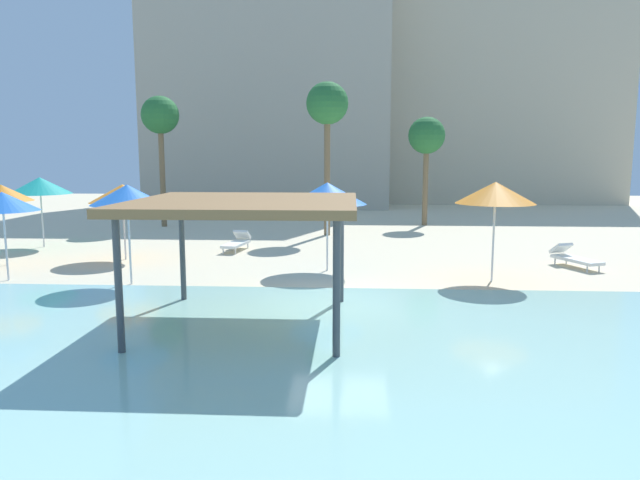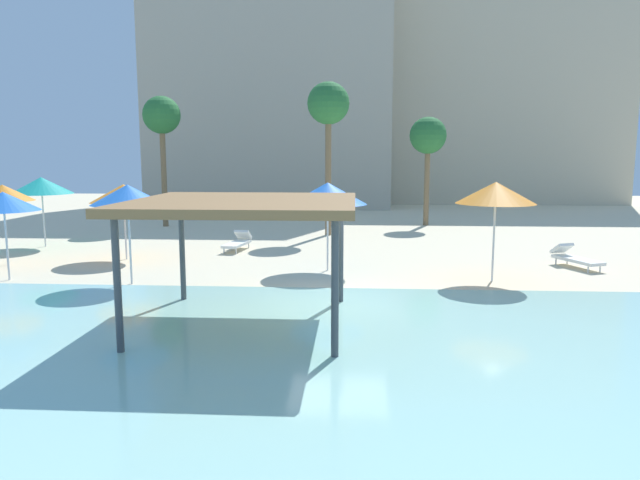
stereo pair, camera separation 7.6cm
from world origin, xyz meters
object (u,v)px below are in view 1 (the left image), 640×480
(beach_umbrella_blue_1, at_px, (327,193))
(lounge_chair_0, at_px, (237,242))
(beach_umbrella_blue_6, at_px, (2,202))
(palm_tree_0, at_px, (160,118))
(shade_pavilion, at_px, (245,207))
(palm_tree_2, at_px, (427,138))
(palm_tree_1, at_px, (327,107))
(beach_umbrella_orange_3, at_px, (495,193))
(beach_umbrella_orange_0, at_px, (2,193))
(beach_umbrella_teal_2, at_px, (40,186))
(beach_umbrella_blue_4, at_px, (127,195))
(lounge_chair_2, at_px, (573,257))
(beach_umbrella_orange_7, at_px, (123,193))

(beach_umbrella_blue_1, relative_size, lounge_chair_0, 1.43)
(beach_umbrella_blue_6, distance_m, palm_tree_0, 13.46)
(shade_pavilion, bearing_deg, beach_umbrella_blue_1, 76.46)
(palm_tree_2, bearing_deg, palm_tree_1, -140.58)
(lounge_chair_0, height_order, palm_tree_0, palm_tree_0)
(beach_umbrella_blue_1, height_order, lounge_chair_0, beach_umbrella_blue_1)
(beach_umbrella_blue_6, height_order, palm_tree_2, palm_tree_2)
(beach_umbrella_blue_6, bearing_deg, beach_umbrella_orange_3, 2.85)
(beach_umbrella_orange_3, relative_size, beach_umbrella_blue_6, 1.11)
(beach_umbrella_orange_0, bearing_deg, beach_umbrella_teal_2, 102.07)
(lounge_chair_0, bearing_deg, beach_umbrella_blue_4, -8.44)
(beach_umbrella_blue_6, distance_m, palm_tree_1, 14.08)
(palm_tree_1, bearing_deg, palm_tree_2, 39.42)
(lounge_chair_0, distance_m, lounge_chair_2, 12.08)
(beach_umbrella_orange_3, xyz_separation_m, palm_tree_1, (-5.28, 9.56, 3.19))
(beach_umbrella_orange_3, height_order, palm_tree_1, palm_tree_1)
(beach_umbrella_orange_3, distance_m, palm_tree_1, 11.37)
(beach_umbrella_orange_0, relative_size, beach_umbrella_orange_3, 0.93)
(palm_tree_0, distance_m, palm_tree_1, 9.04)
(shade_pavilion, height_order, beach_umbrella_blue_1, beach_umbrella_blue_1)
(beach_umbrella_blue_4, distance_m, palm_tree_1, 12.19)
(beach_umbrella_orange_7, distance_m, palm_tree_2, 16.16)
(beach_umbrella_blue_1, bearing_deg, lounge_chair_2, 7.22)
(beach_umbrella_blue_6, relative_size, lounge_chair_0, 1.33)
(beach_umbrella_orange_0, relative_size, palm_tree_1, 0.39)
(beach_umbrella_teal_2, distance_m, palm_tree_2, 18.30)
(beach_umbrella_blue_4, relative_size, palm_tree_1, 0.41)
(beach_umbrella_blue_6, relative_size, palm_tree_0, 0.39)
(shade_pavilion, height_order, palm_tree_2, palm_tree_2)
(beach_umbrella_blue_1, height_order, palm_tree_2, palm_tree_2)
(shade_pavilion, xyz_separation_m, beach_umbrella_blue_1, (1.47, 6.12, -0.11))
(beach_umbrella_orange_7, bearing_deg, lounge_chair_0, 31.80)
(beach_umbrella_orange_0, relative_size, lounge_chair_0, 1.38)
(beach_umbrella_blue_4, bearing_deg, lounge_chair_2, 13.80)
(beach_umbrella_orange_7, bearing_deg, beach_umbrella_orange_0, -160.37)
(beach_umbrella_blue_1, bearing_deg, shade_pavilion, -103.54)
(beach_umbrella_teal_2, height_order, beach_umbrella_orange_7, beach_umbrella_teal_2)
(beach_umbrella_orange_3, distance_m, palm_tree_2, 13.78)
(beach_umbrella_orange_3, bearing_deg, beach_umbrella_blue_1, 165.09)
(beach_umbrella_blue_4, xyz_separation_m, beach_umbrella_orange_7, (-1.71, 3.87, -0.22))
(palm_tree_2, bearing_deg, beach_umbrella_blue_1, -110.43)
(palm_tree_0, bearing_deg, beach_umbrella_orange_3, -41.72)
(beach_umbrella_orange_7, relative_size, palm_tree_2, 0.47)
(beach_umbrella_blue_1, bearing_deg, lounge_chair_0, 134.29)
(beach_umbrella_blue_1, xyz_separation_m, beach_umbrella_orange_7, (-7.24, 1.55, -0.13))
(beach_umbrella_blue_4, relative_size, beach_umbrella_blue_6, 1.09)
(beach_umbrella_orange_0, distance_m, lounge_chair_2, 19.04)
(shade_pavilion, distance_m, lounge_chair_2, 12.15)
(shade_pavilion, xyz_separation_m, lounge_chair_0, (-2.20, 9.88, -2.25))
(beach_umbrella_orange_3, bearing_deg, lounge_chair_0, 149.41)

